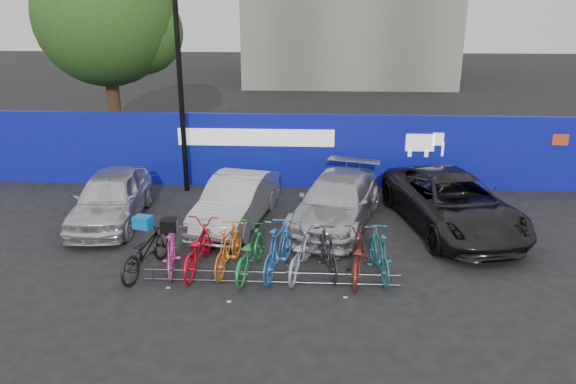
# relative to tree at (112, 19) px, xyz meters

# --- Properties ---
(ground) EXTENTS (100.00, 100.00, 0.00)m
(ground) POSITION_rel_tree_xyz_m (6.77, -10.06, -5.07)
(ground) COLOR black
(ground) RESTS_ON ground
(hoarding) EXTENTS (22.00, 0.18, 2.40)m
(hoarding) POSITION_rel_tree_xyz_m (6.78, -4.06, -3.86)
(hoarding) COLOR #0A178A
(hoarding) RESTS_ON ground
(tree) EXTENTS (5.40, 5.20, 7.80)m
(tree) POSITION_rel_tree_xyz_m (0.00, 0.00, 0.00)
(tree) COLOR #382314
(tree) RESTS_ON ground
(lamppost) EXTENTS (0.25, 0.50, 6.11)m
(lamppost) POSITION_rel_tree_xyz_m (3.57, -4.66, -1.80)
(lamppost) COLOR black
(lamppost) RESTS_ON ground
(bike_rack) EXTENTS (5.60, 0.03, 0.30)m
(bike_rack) POSITION_rel_tree_xyz_m (6.77, -10.66, -4.91)
(bike_rack) COLOR #595B60
(bike_rack) RESTS_ON ground
(car_0) EXTENTS (1.95, 4.23, 1.40)m
(car_0) POSITION_rel_tree_xyz_m (2.10, -7.34, -4.37)
(car_0) COLOR silver
(car_0) RESTS_ON ground
(car_1) EXTENTS (2.16, 4.22, 1.32)m
(car_1) POSITION_rel_tree_xyz_m (5.56, -7.33, -4.41)
(car_1) COLOR #AEADB2
(car_1) RESTS_ON ground
(car_2) EXTENTS (3.00, 4.89, 1.32)m
(car_2) POSITION_rel_tree_xyz_m (8.29, -7.19, -4.41)
(car_2) COLOR #B8B8BD
(car_2) RESTS_ON ground
(car_3) EXTENTS (3.51, 5.64, 1.46)m
(car_3) POSITION_rel_tree_xyz_m (11.36, -7.32, -4.34)
(car_3) COLOR black
(car_3) RESTS_ON ground
(bike_0) EXTENTS (1.19, 2.17, 1.08)m
(bike_0) POSITION_rel_tree_xyz_m (3.91, -10.23, -4.53)
(bike_0) COLOR black
(bike_0) RESTS_ON ground
(bike_1) EXTENTS (0.74, 1.73, 1.01)m
(bike_1) POSITION_rel_tree_xyz_m (4.48, -10.16, -4.57)
(bike_1) COLOR #E743BB
(bike_1) RESTS_ON ground
(bike_2) EXTENTS (0.91, 2.14, 1.09)m
(bike_2) POSITION_rel_tree_xyz_m (5.06, -10.06, -4.52)
(bike_2) COLOR red
(bike_2) RESTS_ON ground
(bike_3) EXTENTS (0.85, 1.91, 1.11)m
(bike_3) POSITION_rel_tree_xyz_m (5.77, -10.06, -4.52)
(bike_3) COLOR orange
(bike_3) RESTS_ON ground
(bike_4) EXTENTS (1.07, 2.17, 1.09)m
(bike_4) POSITION_rel_tree_xyz_m (6.26, -10.22, -4.52)
(bike_4) COLOR #237E41
(bike_4) RESTS_ON ground
(bike_5) EXTENTS (1.06, 2.07, 1.20)m
(bike_5) POSITION_rel_tree_xyz_m (6.91, -10.14, -4.47)
(bike_5) COLOR blue
(bike_5) RESTS_ON ground
(bike_6) EXTENTS (1.05, 2.03, 1.02)m
(bike_6) POSITION_rel_tree_xyz_m (7.38, -10.11, -4.56)
(bike_6) COLOR #9DA0A5
(bike_6) RESTS_ON ground
(bike_7) EXTENTS (0.87, 1.79, 1.04)m
(bike_7) POSITION_rel_tree_xyz_m (8.01, -10.05, -4.55)
(bike_7) COLOR #232325
(bike_7) RESTS_ON ground
(bike_8) EXTENTS (0.91, 2.01, 1.02)m
(bike_8) POSITION_rel_tree_xyz_m (8.65, -10.23, -4.56)
(bike_8) COLOR maroon
(bike_8) RESTS_ON ground
(bike_9) EXTENTS (0.77, 1.91, 1.12)m
(bike_9) POSITION_rel_tree_xyz_m (9.14, -10.16, -4.51)
(bike_9) COLOR #1F656F
(bike_9) RESTS_ON ground
(cargo_crate) EXTENTS (0.44, 0.37, 0.27)m
(cargo_crate) POSITION_rel_tree_xyz_m (3.91, -10.23, -3.85)
(cargo_crate) COLOR blue
(cargo_crate) RESTS_ON bike_0
(cargo_topcase) EXTENTS (0.38, 0.34, 0.27)m
(cargo_topcase) POSITION_rel_tree_xyz_m (4.48, -10.16, -3.93)
(cargo_topcase) COLOR black
(cargo_topcase) RESTS_ON bike_1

